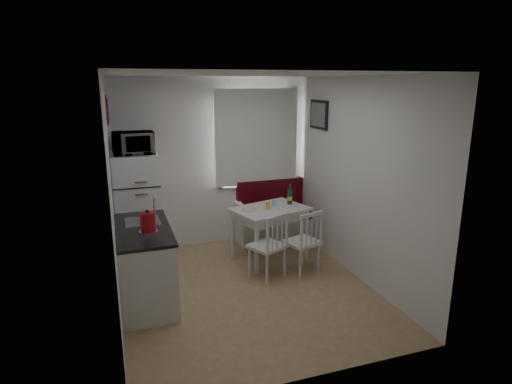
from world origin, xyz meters
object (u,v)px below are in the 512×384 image
Objects in this scene: chair_right at (305,236)px; kettle at (148,222)px; microwave at (133,143)px; kitchen_counter at (145,264)px; bench at (278,220)px; chair_left at (270,240)px; wine_bottle at (290,194)px; dining_table at (270,214)px; fridge at (138,208)px.

kettle is at bearing 169.48° from chair_right.
chair_right is at bearing -29.81° from microwave.
kitchen_counter is 0.96× the size of bench.
kettle is (-1.52, -0.26, 0.48)m from chair_left.
bench is at bearing 84.43° from wine_bottle.
kettle reaches higher than chair_right.
bench is 1.16× the size of dining_table.
microwave is 2.05× the size of kettle.
kettle reaches higher than kitchen_counter.
chair_left is 1.61m from kettle.
fridge is at bearing -177.10° from bench.
dining_table is at bearing 27.45° from kettle.
kitchen_counter is 1.57m from chair_left.
chair_right is at bearing -25.75° from chair_left.
bench is 2.67× the size of chair_right.
dining_table is at bearing 92.92° from chair_right.
kitchen_counter is 4.37× the size of wine_bottle.
bench is 2.47× the size of chair_left.
chair_right is at bearing -86.26° from dining_table.
dining_table is 2.13× the size of chair_left.
chair_right is 0.94× the size of microwave.
fridge is 5.17× the size of wine_bottle.
kitchen_counter is 1.29m from fridge.
kitchen_counter is at bearing -176.42° from dining_table.
chair_right is 1.70× the size of wine_bottle.
microwave is at bearing -90.00° from fridge.
microwave is at bearing 132.39° from chair_right.
dining_table is at bearing 20.56° from kitchen_counter.
chair_right is 0.33× the size of fridge.
dining_table is 0.72m from chair_left.
bench is 5.13× the size of kettle.
bench is 1.36m from chair_right.
chair_right is 0.85m from wine_bottle.
dining_table is at bearing -121.05° from bench.
dining_table is 4.44× the size of kettle.
microwave reaches higher than kitchen_counter.
chair_left is 0.50m from chair_right.
chair_left is (-0.25, -0.66, -0.13)m from dining_table.
microwave is at bearing 89.06° from kitchen_counter.
chair_left is 2.08× the size of kettle.
kettle reaches higher than bench.
fridge is (-2.20, -0.11, 0.46)m from bench.
wine_bottle is at bearing -12.15° from fridge.
chair_right is at bearing -97.49° from wine_bottle.
bench is at bearing 41.97° from dining_table.
kettle reaches higher than wine_bottle.
fridge is (0.02, 1.24, 0.33)m from kitchen_counter.
microwave is 1.81× the size of wine_bottle.
fridge is at bearing 89.10° from kitchen_counter.
chair_left is at bearing -127.67° from dining_table.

